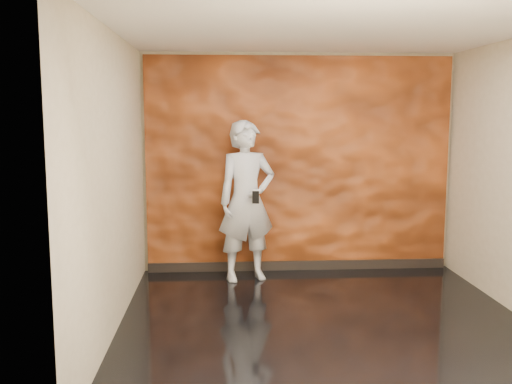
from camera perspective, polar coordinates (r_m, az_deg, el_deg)
room at (r=5.43m, az=7.13°, el=1.08°), size 4.02×4.02×2.81m
feature_wall at (r=7.36m, az=4.29°, el=2.73°), size 3.90×0.06×2.75m
baseboard at (r=7.55m, az=4.23°, el=-7.32°), size 3.90×0.04×0.12m
man at (r=6.93m, az=-0.94°, el=-0.91°), size 0.82×0.65×1.96m
phone at (r=6.66m, az=-0.03°, el=-0.53°), size 0.08×0.03×0.15m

